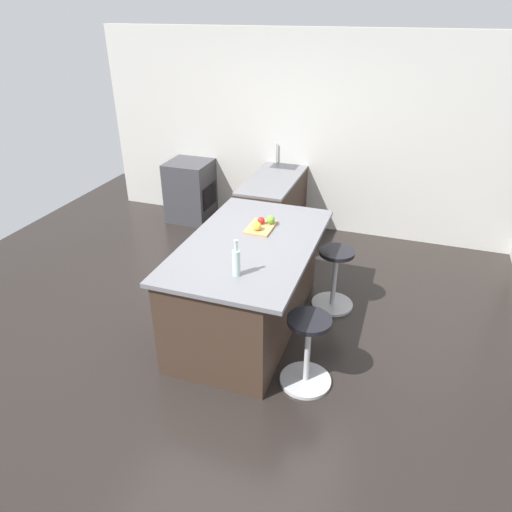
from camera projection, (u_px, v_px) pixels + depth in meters
ground_plane at (234, 327)px, 4.64m from camera, size 7.48×7.48×0.00m
interior_partition_left at (303, 135)px, 6.20m from camera, size 0.12×5.76×2.61m
sink_cabinet at (280, 201)px, 6.38m from camera, size 2.05×0.60×1.18m
oven_range at (191, 191)px, 6.78m from camera, size 0.60×0.61×0.87m
kitchen_island at (246, 284)px, 4.45m from camera, size 1.92×1.15×0.94m
stool_by_window at (334, 280)px, 4.82m from camera, size 0.44×0.44×0.66m
stool_middle at (307, 353)px, 3.81m from camera, size 0.44×0.44×0.66m
cutting_board at (261, 227)px, 4.46m from camera, size 0.36×0.24×0.02m
apple_red at (261, 221)px, 4.49m from camera, size 0.07×0.07×0.07m
apple_yellow at (257, 226)px, 4.36m from camera, size 0.08×0.08×0.08m
apple_green at (271, 220)px, 4.49m from camera, size 0.08×0.08×0.08m
water_bottle at (236, 262)px, 3.64m from camera, size 0.06×0.06×0.31m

